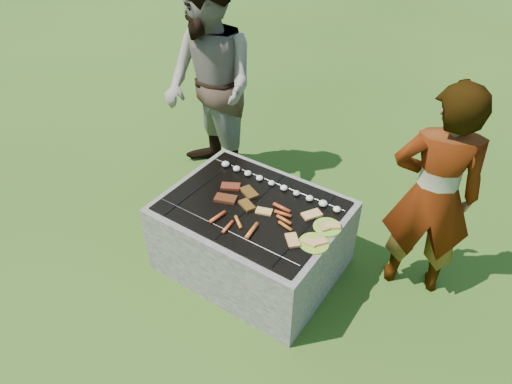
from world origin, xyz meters
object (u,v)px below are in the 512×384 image
cook (433,196)px  bystander (210,88)px  plate_far (328,227)px  fire_pit (252,238)px  plate_near (314,243)px

cook → bystander: bearing=-25.2°
plate_far → cook: size_ratio=0.15×
fire_pit → bystander: bearing=142.2°
plate_far → bystander: size_ratio=0.12×
plate_far → cook: bearing=39.9°
fire_pit → plate_near: plate_near is taller
plate_far → bystander: 1.72m
fire_pit → plate_near: (0.56, -0.09, 0.33)m
fire_pit → plate_near: 0.66m
fire_pit → bystander: bystander is taller
plate_far → plate_near: (-0.00, -0.19, -0.00)m
bystander → plate_far: bearing=-1.0°
plate_near → cook: size_ratio=0.16×
fire_pit → plate_far: (0.56, 0.10, 0.33)m
bystander → cook: bearing=16.2°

